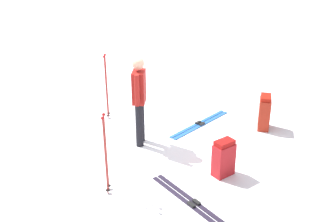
{
  "coord_description": "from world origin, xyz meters",
  "views": [
    {
      "loc": [
        6.63,
        1.95,
        3.9
      ],
      "look_at": [
        0.0,
        0.0,
        0.7
      ],
      "focal_mm": 44.55,
      "sensor_mm": 36.0,
      "label": 1
    }
  ],
  "objects_px": {
    "backpack_large_dark": "(224,158)",
    "ski_poles_planted_far": "(106,83)",
    "skier_standing": "(139,97)",
    "ski_poles_planted_near": "(106,150)",
    "backpack_bright": "(264,112)",
    "ski_pair_near": "(200,124)",
    "ski_pair_far": "(194,204)"
  },
  "relations": [
    {
      "from": "ski_pair_near",
      "to": "backpack_bright",
      "type": "xyz_separation_m",
      "value": [
        -0.21,
        1.27,
        0.34
      ]
    },
    {
      "from": "skier_standing",
      "to": "ski_poles_planted_near",
      "type": "relative_size",
      "value": 1.28
    },
    {
      "from": "ski_pair_far",
      "to": "skier_standing",
      "type": "bearing_deg",
      "value": -138.05
    },
    {
      "from": "backpack_large_dark",
      "to": "ski_poles_planted_near",
      "type": "bearing_deg",
      "value": -59.49
    },
    {
      "from": "ski_poles_planted_far",
      "to": "ski_pair_far",
      "type": "bearing_deg",
      "value": 45.13
    },
    {
      "from": "skier_standing",
      "to": "backpack_large_dark",
      "type": "distance_m",
      "value": 1.91
    },
    {
      "from": "ski_pair_far",
      "to": "ski_poles_planted_far",
      "type": "bearing_deg",
      "value": -134.87
    },
    {
      "from": "skier_standing",
      "to": "ski_pair_far",
      "type": "bearing_deg",
      "value": 41.95
    },
    {
      "from": "skier_standing",
      "to": "backpack_large_dark",
      "type": "height_order",
      "value": "skier_standing"
    },
    {
      "from": "ski_poles_planted_near",
      "to": "ski_poles_planted_far",
      "type": "bearing_deg",
      "value": -156.26
    },
    {
      "from": "ski_pair_near",
      "to": "backpack_large_dark",
      "type": "distance_m",
      "value": 1.9
    },
    {
      "from": "backpack_bright",
      "to": "ski_poles_planted_near",
      "type": "distance_m",
      "value": 3.63
    },
    {
      "from": "ski_pair_near",
      "to": "ski_poles_planted_far",
      "type": "distance_m",
      "value": 2.13
    },
    {
      "from": "skier_standing",
      "to": "ski_pair_near",
      "type": "distance_m",
      "value": 1.7
    },
    {
      "from": "backpack_large_dark",
      "to": "ski_poles_planted_near",
      "type": "distance_m",
      "value": 1.96
    },
    {
      "from": "ski_pair_far",
      "to": "backpack_bright",
      "type": "distance_m",
      "value": 2.98
    },
    {
      "from": "backpack_large_dark",
      "to": "backpack_bright",
      "type": "bearing_deg",
      "value": 165.29
    },
    {
      "from": "backpack_bright",
      "to": "ski_poles_planted_far",
      "type": "bearing_deg",
      "value": -82.94
    },
    {
      "from": "backpack_large_dark",
      "to": "backpack_bright",
      "type": "distance_m",
      "value": 1.99
    },
    {
      "from": "ski_pair_near",
      "to": "ski_pair_far",
      "type": "height_order",
      "value": "same"
    },
    {
      "from": "ski_pair_near",
      "to": "ski_poles_planted_far",
      "type": "xyz_separation_m",
      "value": [
        0.19,
        -1.98,
        0.76
      ]
    },
    {
      "from": "ski_pair_near",
      "to": "backpack_bright",
      "type": "height_order",
      "value": "backpack_bright"
    },
    {
      "from": "ski_pair_far",
      "to": "ski_poles_planted_near",
      "type": "height_order",
      "value": "ski_poles_planted_near"
    },
    {
      "from": "ski_pair_near",
      "to": "ski_poles_planted_near",
      "type": "relative_size",
      "value": 1.2
    },
    {
      "from": "backpack_large_dark",
      "to": "ski_poles_planted_far",
      "type": "xyz_separation_m",
      "value": [
        -1.52,
        -2.74,
        0.46
      ]
    },
    {
      "from": "skier_standing",
      "to": "ski_pair_far",
      "type": "xyz_separation_m",
      "value": [
        1.57,
        1.41,
        -0.94
      ]
    },
    {
      "from": "skier_standing",
      "to": "backpack_large_dark",
      "type": "relative_size",
      "value": 2.62
    },
    {
      "from": "skier_standing",
      "to": "ski_pair_near",
      "type": "height_order",
      "value": "skier_standing"
    },
    {
      "from": "ski_pair_far",
      "to": "backpack_bright",
      "type": "bearing_deg",
      "value": 164.74
    },
    {
      "from": "ski_poles_planted_near",
      "to": "ski_poles_planted_far",
      "type": "xyz_separation_m",
      "value": [
        -2.49,
        -1.1,
        0.04
      ]
    },
    {
      "from": "skier_standing",
      "to": "backpack_bright",
      "type": "bearing_deg",
      "value": 120.53
    },
    {
      "from": "ski_pair_near",
      "to": "backpack_large_dark",
      "type": "xyz_separation_m",
      "value": [
        1.71,
        0.77,
        0.3
      ]
    }
  ]
}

